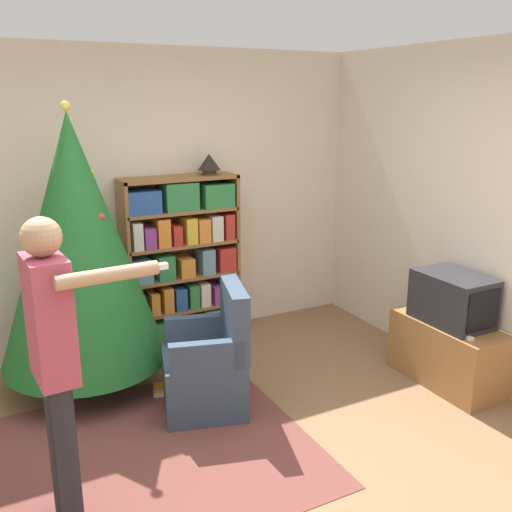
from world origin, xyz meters
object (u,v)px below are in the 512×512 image
Objects in this scene: armchair at (209,367)px; table_lamp at (209,163)px; standing_person at (55,351)px; christmas_tree at (77,243)px; bookshelf at (182,260)px; television at (453,299)px.

table_lamp reaches higher than armchair.
christmas_tree is at bearing 160.78° from standing_person.
bookshelf reaches higher than armchair.
armchair is at bearing -102.19° from bookshelf.
table_lamp is at bearing 126.26° from television.
christmas_tree is 1.31× the size of standing_person.
television is 2.91× the size of table_lamp.
television is at bearing -26.77° from christmas_tree.
standing_person is 2.61m from table_lamp.
christmas_tree is at bearing -155.35° from bookshelf.
christmas_tree reaches higher than television.
table_lamp is at bearing 19.85° from christmas_tree.
table_lamp reaches higher than television.
christmas_tree is 1.32m from armchair.
armchair is at bearing -114.27° from table_lamp.
christmas_tree is at bearing -121.24° from armchair.
bookshelf is at bearing 140.47° from standing_person.
bookshelf is 1.65× the size of armchair.
table_lamp is (1.65, 1.92, 0.64)m from standing_person.
christmas_tree is 1.53m from standing_person.
bookshelf is 2.61× the size of television.
standing_person is 8.25× the size of table_lamp.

